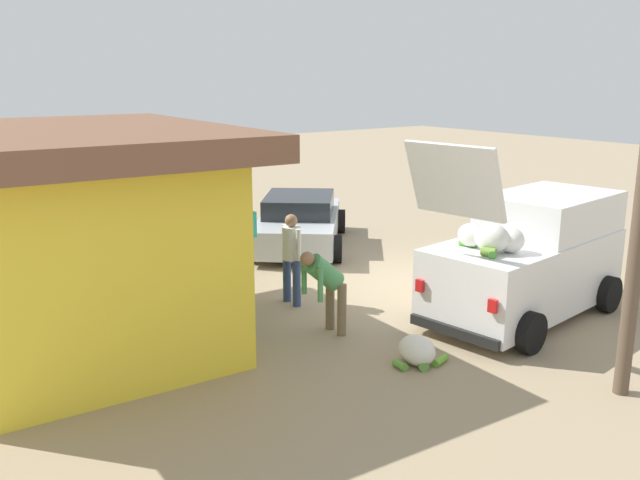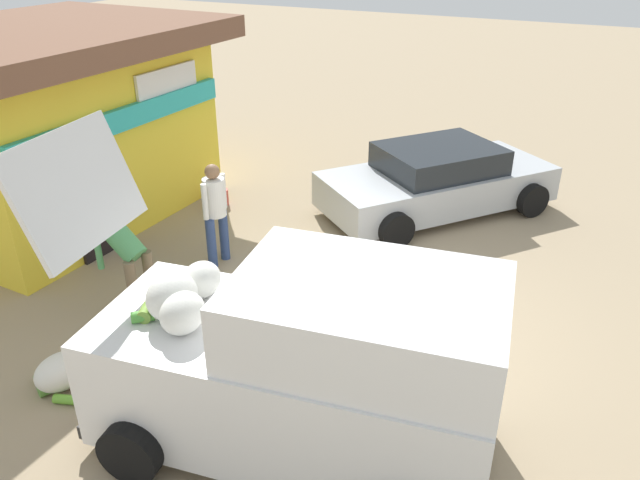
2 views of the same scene
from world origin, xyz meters
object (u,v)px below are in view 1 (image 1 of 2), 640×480
(storefront_bar, at_px, (75,233))
(unloaded_banana_pile, at_px, (417,351))
(delivery_van, at_px, (529,258))
(vendor_standing, at_px, (291,252))
(customer_bending, at_px, (325,282))
(paint_bucket, at_px, (183,282))
(parked_sedan, at_px, (299,222))

(storefront_bar, xyz_separation_m, unloaded_banana_pile, (-3.75, -3.67, -1.57))
(delivery_van, distance_m, vendor_standing, 4.19)
(customer_bending, height_order, unloaded_banana_pile, customer_bending)
(storefront_bar, bearing_deg, customer_bending, -121.75)
(unloaded_banana_pile, bearing_deg, vendor_standing, -0.30)
(storefront_bar, relative_size, paint_bucket, 19.16)
(delivery_van, xyz_separation_m, parked_sedan, (6.42, 0.43, -0.44))
(paint_bucket, bearing_deg, parked_sedan, -68.22)
(delivery_van, height_order, vendor_standing, delivery_van)
(customer_bending, bearing_deg, unloaded_banana_pile, -167.07)
(customer_bending, bearing_deg, delivery_van, -111.29)
(storefront_bar, distance_m, parked_sedan, 7.07)
(delivery_van, distance_m, parked_sedan, 6.45)
(parked_sedan, bearing_deg, customer_bending, 149.62)
(paint_bucket, bearing_deg, customer_bending, -166.71)
(customer_bending, bearing_deg, storefront_bar, 58.25)
(vendor_standing, bearing_deg, paint_bucket, 32.51)
(parked_sedan, distance_m, customer_bending, 5.91)
(parked_sedan, xyz_separation_m, customer_bending, (-5.09, 2.99, 0.29))
(vendor_standing, bearing_deg, parked_sedan, -36.30)
(delivery_van, distance_m, customer_bending, 3.67)
(delivery_van, height_order, parked_sedan, delivery_van)
(unloaded_banana_pile, distance_m, paint_bucket, 5.44)
(delivery_van, xyz_separation_m, vendor_standing, (2.92, 3.00, -0.06))
(storefront_bar, distance_m, vendor_standing, 3.79)
(unloaded_banana_pile, bearing_deg, parked_sedan, -20.78)
(storefront_bar, bearing_deg, delivery_van, -116.65)
(unloaded_banana_pile, xyz_separation_m, paint_bucket, (5.29, 1.24, -0.04))
(storefront_bar, distance_m, paint_bucket, 3.30)
(unloaded_banana_pile, bearing_deg, delivery_van, -82.47)
(delivery_van, relative_size, customer_bending, 3.15)
(storefront_bar, height_order, parked_sedan, storefront_bar)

